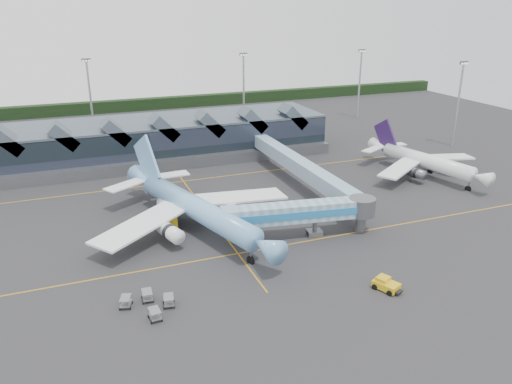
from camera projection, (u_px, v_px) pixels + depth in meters
name	position (u px, v px, depth m)	size (l,w,h in m)	color
ground	(222.00, 233.00, 84.01)	(260.00, 260.00, 0.00)	#27272A
taxi_stripes	(206.00, 211.00, 92.72)	(120.00, 60.00, 0.01)	#BF8216
tree_line_far	(130.00, 105.00, 179.21)	(260.00, 4.00, 4.00)	black
terminal	(143.00, 140.00, 121.85)	(90.00, 22.25, 12.52)	black
light_masts	(225.00, 93.00, 141.45)	(132.40, 42.56, 22.45)	#94969C
main_airliner	(192.00, 206.00, 84.35)	(35.66, 42.01, 13.82)	#70A3E4
regional_jet	(423.00, 160.00, 111.12)	(28.71, 31.83, 10.99)	white
jet_bridge	(309.00, 212.00, 81.37)	(25.84, 7.55, 6.11)	#6E9CB7
fuel_truck	(166.00, 212.00, 87.18)	(3.81, 10.71, 3.56)	black
pushback_tug	(386.00, 284.00, 67.14)	(3.47, 4.20, 1.69)	gold
baggage_carts	(149.00, 303.00, 63.01)	(6.89, 6.60, 1.37)	gray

